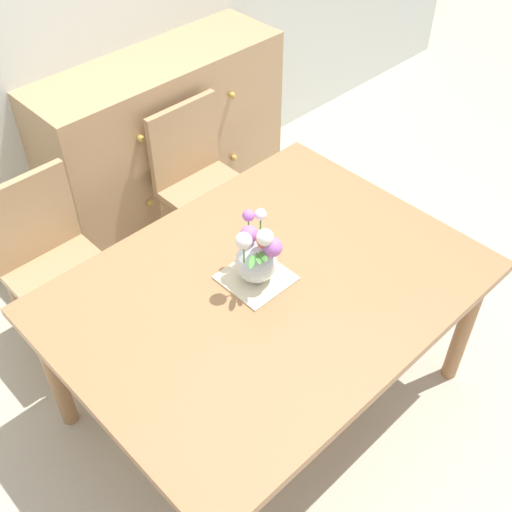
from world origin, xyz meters
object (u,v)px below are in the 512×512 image
object	(u,v)px
chair_right	(200,177)
dresser	(165,144)
dining_table	(267,298)
flower_vase	(257,255)
chair_left	(51,258)

from	to	relation	value
chair_right	dresser	bearing A→B (deg)	-101.51
chair_right	dresser	xyz separation A→B (m)	(0.08, 0.39, -0.02)
dining_table	dresser	xyz separation A→B (m)	(0.52, 1.33, -0.16)
dining_table	flower_vase	distance (m)	0.21
chair_right	dresser	distance (m)	0.40
dresser	flower_vase	xyz separation A→B (m)	(-0.52, -1.28, 0.36)
chair_left	dresser	xyz separation A→B (m)	(0.95, 0.39, -0.02)
dining_table	flower_vase	xyz separation A→B (m)	(-0.01, 0.05, 0.20)
chair_left	flower_vase	bearing A→B (deg)	115.78
dresser	flower_vase	world-z (taller)	flower_vase
dining_table	chair_left	xyz separation A→B (m)	(-0.44, 0.94, -0.14)
dining_table	chair_right	world-z (taller)	chair_right
flower_vase	chair_right	bearing A→B (deg)	63.40
chair_left	dresser	world-z (taller)	dresser
flower_vase	dresser	bearing A→B (deg)	67.72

